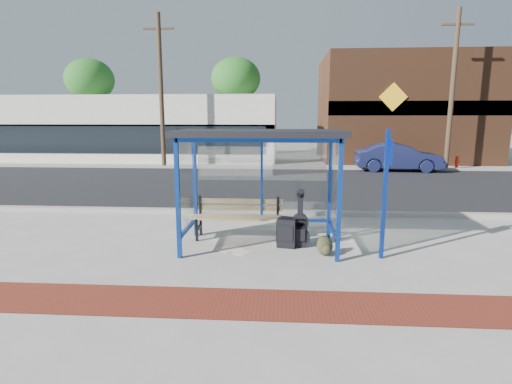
# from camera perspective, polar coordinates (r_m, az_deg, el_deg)

# --- Properties ---
(ground) EXTENTS (120.00, 120.00, 0.00)m
(ground) POSITION_cam_1_polar(r_m,az_deg,el_deg) (8.41, 0.54, -7.87)
(ground) COLOR #B2ADA0
(ground) RESTS_ON ground
(brick_paver_strip) EXTENTS (60.00, 1.00, 0.01)m
(brick_paver_strip) POSITION_cam_1_polar(r_m,az_deg,el_deg) (6.00, -0.92, -15.65)
(brick_paver_strip) COLOR maroon
(brick_paver_strip) RESTS_ON ground
(curb_near) EXTENTS (60.00, 0.25, 0.12)m
(curb_near) POSITION_cam_1_polar(r_m,az_deg,el_deg) (11.18, 1.37, -2.90)
(curb_near) COLOR gray
(curb_near) RESTS_ON ground
(street_asphalt) EXTENTS (60.00, 10.00, 0.00)m
(street_asphalt) POSITION_cam_1_polar(r_m,az_deg,el_deg) (16.19, 2.13, 1.07)
(street_asphalt) COLOR black
(street_asphalt) RESTS_ON ground
(curb_far) EXTENTS (60.00, 0.25, 0.12)m
(curb_far) POSITION_cam_1_polar(r_m,az_deg,el_deg) (21.23, 2.53, 3.48)
(curb_far) COLOR gray
(curb_far) RESTS_ON ground
(far_sidewalk) EXTENTS (60.00, 4.00, 0.01)m
(far_sidewalk) POSITION_cam_1_polar(r_m,az_deg,el_deg) (23.13, 2.63, 3.91)
(far_sidewalk) COLOR #B2ADA0
(far_sidewalk) RESTS_ON ground
(bus_shelter) EXTENTS (3.30, 1.80, 2.42)m
(bus_shelter) POSITION_cam_1_polar(r_m,az_deg,el_deg) (8.07, 0.59, 6.38)
(bus_shelter) COLOR #0D3395
(bus_shelter) RESTS_ON ground
(storefront_white) EXTENTS (18.00, 6.04, 4.00)m
(storefront_white) POSITION_cam_1_polar(r_m,az_deg,el_deg) (27.63, -16.43, 8.72)
(storefront_white) COLOR silver
(storefront_white) RESTS_ON ground
(storefront_brown) EXTENTS (10.00, 7.08, 6.40)m
(storefront_brown) POSITION_cam_1_polar(r_m,az_deg,el_deg) (27.53, 20.07, 11.01)
(storefront_brown) COLOR #59331E
(storefront_brown) RESTS_ON ground
(tree_left) EXTENTS (3.60, 3.60, 7.03)m
(tree_left) POSITION_cam_1_polar(r_m,az_deg,el_deg) (33.39, -22.66, 14.52)
(tree_left) COLOR #4C3826
(tree_left) RESTS_ON ground
(tree_mid) EXTENTS (3.60, 3.60, 7.03)m
(tree_mid) POSITION_cam_1_polar(r_m,az_deg,el_deg) (30.30, -2.90, 15.78)
(tree_mid) COLOR #4C3826
(tree_mid) RESTS_ON ground
(tree_right) EXTENTS (3.60, 3.60, 7.03)m
(tree_right) POSITION_cam_1_polar(r_m,az_deg,el_deg) (32.43, 26.45, 14.39)
(tree_right) COLOR #4C3826
(tree_right) RESTS_ON ground
(utility_pole_west) EXTENTS (1.60, 0.24, 8.00)m
(utility_pole_west) POSITION_cam_1_polar(r_m,az_deg,el_deg) (22.37, -13.40, 13.95)
(utility_pole_west) COLOR #4C3826
(utility_pole_west) RESTS_ON ground
(utility_pole_east) EXTENTS (1.60, 0.24, 8.00)m
(utility_pole_east) POSITION_cam_1_polar(r_m,az_deg,el_deg) (23.07, 26.25, 13.07)
(utility_pole_east) COLOR #4C3826
(utility_pole_east) RESTS_ON ground
(bench) EXTENTS (1.98, 0.49, 0.93)m
(bench) POSITION_cam_1_polar(r_m,az_deg,el_deg) (8.90, -2.57, -3.31)
(bench) COLOR black
(bench) RESTS_ON ground
(guitar_bag) EXTENTS (0.42, 0.13, 1.16)m
(guitar_bag) POSITION_cam_1_polar(r_m,az_deg,el_deg) (8.33, 6.29, -5.07)
(guitar_bag) COLOR black
(guitar_bag) RESTS_ON ground
(suitcase) EXTENTS (0.42, 0.31, 0.66)m
(suitcase) POSITION_cam_1_polar(r_m,az_deg,el_deg) (8.34, 4.38, -5.85)
(suitcase) COLOR black
(suitcase) RESTS_ON ground
(backpack) EXTENTS (0.38, 0.36, 0.39)m
(backpack) POSITION_cam_1_polar(r_m,az_deg,el_deg) (7.99, 9.84, -7.65)
(backpack) COLOR #312F1B
(backpack) RESTS_ON ground
(sign_post) EXTENTS (0.10, 0.31, 2.46)m
(sign_post) POSITION_cam_1_polar(r_m,az_deg,el_deg) (7.82, 18.01, 0.62)
(sign_post) COLOR navy
(sign_post) RESTS_ON ground
(newspaper_a) EXTENTS (0.40, 0.42, 0.01)m
(newspaper_a) POSITION_cam_1_polar(r_m,az_deg,el_deg) (8.07, -1.95, -8.67)
(newspaper_a) COLOR white
(newspaper_a) RESTS_ON ground
(newspaper_b) EXTENTS (0.48, 0.46, 0.01)m
(newspaper_b) POSITION_cam_1_polar(r_m,az_deg,el_deg) (8.29, -3.09, -8.14)
(newspaper_b) COLOR white
(newspaper_b) RESTS_ON ground
(newspaper_c) EXTENTS (0.48, 0.47, 0.01)m
(newspaper_c) POSITION_cam_1_polar(r_m,az_deg,el_deg) (8.27, -4.39, -8.21)
(newspaper_c) COLOR white
(newspaper_c) RESTS_ON ground
(parked_car) EXTENTS (4.33, 1.70, 1.41)m
(parked_car) POSITION_cam_1_polar(r_m,az_deg,el_deg) (21.54, 19.65, 4.70)
(parked_car) COLOR #1B214B
(parked_car) RESTS_ON ground
(fire_hydrant) EXTENTS (0.29, 0.20, 0.66)m
(fire_hydrant) POSITION_cam_1_polar(r_m,az_deg,el_deg) (24.00, 26.76, 3.89)
(fire_hydrant) COLOR red
(fire_hydrant) RESTS_ON ground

